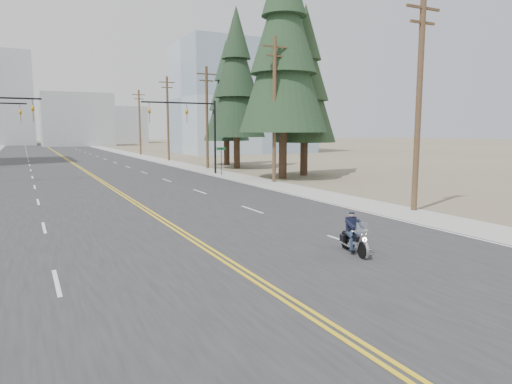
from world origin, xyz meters
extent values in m
plane|color=#776D56|center=(0.00, 0.00, 0.00)|extent=(400.00, 400.00, 0.00)
cube|color=#303033|center=(0.00, 70.00, 0.01)|extent=(20.00, 200.00, 0.01)
cube|color=#A5A5A0|center=(11.50, 70.00, 0.01)|extent=(3.00, 200.00, 0.01)
imported|color=#BF8C0C|center=(-4.70, 32.00, 6.05)|extent=(0.21, 0.26, 1.30)
cylinder|color=black|center=(11.00, 32.00, 3.50)|extent=(0.20, 0.20, 7.00)
cylinder|color=black|center=(7.50, 32.00, 6.70)|extent=(7.00, 0.14, 0.14)
imported|color=#BF8C0C|center=(8.20, 32.00, 6.05)|extent=(0.21, 0.26, 1.30)
imported|color=#BF8C0C|center=(4.70, 32.00, 6.05)|extent=(0.21, 0.26, 1.30)
imported|color=#BF8C0C|center=(-5.60, 40.00, 6.05)|extent=(0.21, 0.26, 1.30)
cylinder|color=black|center=(10.80, 30.00, 1.30)|extent=(0.06, 0.06, 2.60)
cube|color=#0C5926|center=(10.80, 30.00, 2.50)|extent=(0.90, 0.03, 0.25)
cylinder|color=brown|center=(12.50, 8.00, 5.50)|extent=(0.30, 0.30, 11.00)
cube|color=brown|center=(12.50, 8.00, 10.20)|extent=(2.20, 0.12, 0.12)
cube|color=brown|center=(12.50, 8.00, 9.50)|extent=(1.60, 0.12, 0.12)
cylinder|color=brown|center=(12.50, 23.00, 5.75)|extent=(0.30, 0.30, 11.50)
cube|color=brown|center=(12.50, 23.00, 10.70)|extent=(2.20, 0.12, 0.12)
cube|color=brown|center=(12.50, 23.00, 10.00)|extent=(1.60, 0.12, 0.12)
cylinder|color=brown|center=(12.50, 38.00, 5.50)|extent=(0.30, 0.30, 11.00)
cube|color=brown|center=(12.50, 38.00, 10.20)|extent=(2.20, 0.12, 0.12)
cube|color=brown|center=(12.50, 38.00, 9.50)|extent=(1.60, 0.12, 0.12)
cylinder|color=brown|center=(12.50, 53.00, 5.75)|extent=(0.30, 0.30, 11.50)
cube|color=brown|center=(12.50, 53.00, 10.70)|extent=(2.20, 0.12, 0.12)
cube|color=brown|center=(12.50, 53.00, 10.00)|extent=(1.60, 0.12, 0.12)
cylinder|color=brown|center=(12.50, 70.00, 5.50)|extent=(0.30, 0.30, 11.00)
cube|color=brown|center=(12.50, 70.00, 10.20)|extent=(2.20, 0.12, 0.12)
cube|color=brown|center=(12.50, 70.00, 9.50)|extent=(1.60, 0.12, 0.12)
cube|color=#9EB5CC|center=(32.00, 70.00, 10.00)|extent=(24.00, 16.00, 20.00)
cube|color=#ADB2B7|center=(8.00, 125.00, 7.00)|extent=(18.00, 14.00, 14.00)
cube|color=#B7BCC6|center=(40.00, 110.00, 9.00)|extent=(16.00, 12.00, 18.00)
cube|color=#B7BCC6|center=(25.00, 150.00, 6.00)|extent=(14.00, 14.00, 12.00)
cylinder|color=#382619|center=(14.52, 25.07, 2.01)|extent=(0.78, 0.78, 4.01)
cone|color=#1A341B|center=(14.52, 25.07, 10.03)|extent=(7.58, 7.58, 12.04)
cone|color=#1A341B|center=(14.52, 25.07, 13.44)|extent=(5.68, 5.68, 9.03)
cylinder|color=#382619|center=(17.78, 26.71, 1.55)|extent=(0.68, 0.68, 3.09)
cone|color=#1C3219|center=(17.78, 26.71, 7.74)|extent=(5.80, 5.80, 9.28)
cone|color=#1C3219|center=(17.78, 26.71, 10.37)|extent=(4.35, 4.35, 6.96)
cone|color=#1C3219|center=(17.78, 26.71, 13.00)|extent=(2.90, 2.90, 4.95)
cylinder|color=#382619|center=(15.42, 36.61, 1.73)|extent=(0.61, 0.61, 3.47)
cone|color=black|center=(15.42, 36.61, 8.67)|extent=(6.24, 6.24, 10.40)
cone|color=black|center=(15.42, 36.61, 11.61)|extent=(4.68, 4.68, 7.80)
cone|color=black|center=(15.42, 36.61, 14.56)|extent=(3.12, 3.12, 5.55)
cylinder|color=#382619|center=(16.53, 41.97, 1.48)|extent=(0.69, 0.69, 2.96)
cone|color=#1A341F|center=(16.53, 41.97, 7.40)|extent=(5.52, 5.52, 8.88)
cone|color=#1A341F|center=(16.53, 41.97, 9.91)|extent=(4.14, 4.14, 6.66)
cone|color=#1A341F|center=(16.53, 41.97, 12.43)|extent=(2.76, 2.76, 4.74)
camera|label=1|loc=(-5.61, -9.24, 4.17)|focal=32.00mm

